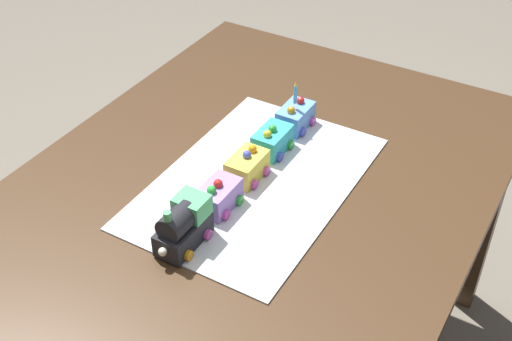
{
  "coord_description": "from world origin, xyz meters",
  "views": [
    {
      "loc": [
        -0.98,
        -0.6,
        1.69
      ],
      "look_at": [
        0.03,
        -0.01,
        0.77
      ],
      "focal_mm": 46.84,
      "sensor_mm": 36.0,
      "label": 1
    }
  ],
  "objects_px": {
    "cake_car_hopper_lemon": "(247,166)",
    "cake_car_caboose_turquoise": "(272,140)",
    "birthday_candle": "(295,93)",
    "cake_car_gondola_sky_blue": "(295,117)",
    "cake_locomotive": "(183,225)",
    "dining_table": "(247,225)",
    "cake_car_tanker_lavender": "(219,196)"
  },
  "relations": [
    {
      "from": "cake_locomotive",
      "to": "cake_car_hopper_lemon",
      "type": "relative_size",
      "value": 1.4
    },
    {
      "from": "cake_car_hopper_lemon",
      "to": "cake_car_caboose_turquoise",
      "type": "distance_m",
      "value": 0.12
    },
    {
      "from": "cake_locomotive",
      "to": "birthday_candle",
      "type": "bearing_deg",
      "value": -0.0
    },
    {
      "from": "cake_locomotive",
      "to": "dining_table",
      "type": "bearing_deg",
      "value": -5.58
    },
    {
      "from": "cake_car_hopper_lemon",
      "to": "cake_car_caboose_turquoise",
      "type": "height_order",
      "value": "same"
    },
    {
      "from": "cake_locomotive",
      "to": "cake_car_caboose_turquoise",
      "type": "distance_m",
      "value": 0.36
    },
    {
      "from": "cake_car_caboose_turquoise",
      "to": "birthday_candle",
      "type": "height_order",
      "value": "birthday_candle"
    },
    {
      "from": "cake_car_caboose_turquoise",
      "to": "cake_car_hopper_lemon",
      "type": "bearing_deg",
      "value": 180.0
    },
    {
      "from": "cake_car_tanker_lavender",
      "to": "dining_table",
      "type": "bearing_deg",
      "value": -14.04
    },
    {
      "from": "dining_table",
      "to": "cake_car_tanker_lavender",
      "type": "xyz_separation_m",
      "value": [
        -0.08,
        0.02,
        0.14
      ]
    },
    {
      "from": "dining_table",
      "to": "cake_car_caboose_turquoise",
      "type": "xyz_separation_m",
      "value": [
        0.15,
        0.02,
        0.14
      ]
    },
    {
      "from": "dining_table",
      "to": "birthday_candle",
      "type": "xyz_separation_m",
      "value": [
        0.27,
        0.02,
        0.21
      ]
    },
    {
      "from": "cake_car_gondola_sky_blue",
      "to": "birthday_candle",
      "type": "distance_m",
      "value": 0.07
    },
    {
      "from": "dining_table",
      "to": "cake_car_tanker_lavender",
      "type": "relative_size",
      "value": 14.0
    },
    {
      "from": "cake_car_tanker_lavender",
      "to": "birthday_candle",
      "type": "distance_m",
      "value": 0.36
    },
    {
      "from": "cake_locomotive",
      "to": "cake_car_caboose_turquoise",
      "type": "relative_size",
      "value": 1.4
    },
    {
      "from": "cake_locomotive",
      "to": "cake_car_gondola_sky_blue",
      "type": "xyz_separation_m",
      "value": [
        0.48,
        0.0,
        -0.02
      ]
    },
    {
      "from": "cake_car_hopper_lemon",
      "to": "birthday_candle",
      "type": "bearing_deg",
      "value": -0.0
    },
    {
      "from": "cake_locomotive",
      "to": "cake_car_tanker_lavender",
      "type": "xyz_separation_m",
      "value": [
        0.13,
        0.0,
        -0.02
      ]
    },
    {
      "from": "cake_car_caboose_turquoise",
      "to": "cake_car_gondola_sky_blue",
      "type": "distance_m",
      "value": 0.12
    },
    {
      "from": "dining_table",
      "to": "cake_locomotive",
      "type": "bearing_deg",
      "value": 174.42
    },
    {
      "from": "cake_locomotive",
      "to": "cake_car_gondola_sky_blue",
      "type": "bearing_deg",
      "value": 0.0
    },
    {
      "from": "cake_car_hopper_lemon",
      "to": "birthday_candle",
      "type": "distance_m",
      "value": 0.24
    },
    {
      "from": "dining_table",
      "to": "cake_car_hopper_lemon",
      "type": "xyz_separation_m",
      "value": [
        0.04,
        0.02,
        0.14
      ]
    },
    {
      "from": "cake_car_caboose_turquoise",
      "to": "dining_table",
      "type": "bearing_deg",
      "value": -172.35
    },
    {
      "from": "cake_car_hopper_lemon",
      "to": "dining_table",
      "type": "bearing_deg",
      "value": -150.6
    },
    {
      "from": "cake_car_caboose_turquoise",
      "to": "cake_car_gondola_sky_blue",
      "type": "xyz_separation_m",
      "value": [
        0.12,
        0.0,
        0.0
      ]
    },
    {
      "from": "cake_car_caboose_turquoise",
      "to": "cake_car_gondola_sky_blue",
      "type": "bearing_deg",
      "value": 0.0
    },
    {
      "from": "cake_car_hopper_lemon",
      "to": "cake_locomotive",
      "type": "bearing_deg",
      "value": -180.0
    },
    {
      "from": "birthday_candle",
      "to": "cake_car_tanker_lavender",
      "type": "bearing_deg",
      "value": 180.0
    },
    {
      "from": "birthday_candle",
      "to": "cake_car_gondola_sky_blue",
      "type": "bearing_deg",
      "value": 0.0
    },
    {
      "from": "cake_locomotive",
      "to": "cake_car_hopper_lemon",
      "type": "bearing_deg",
      "value": 0.0
    }
  ]
}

